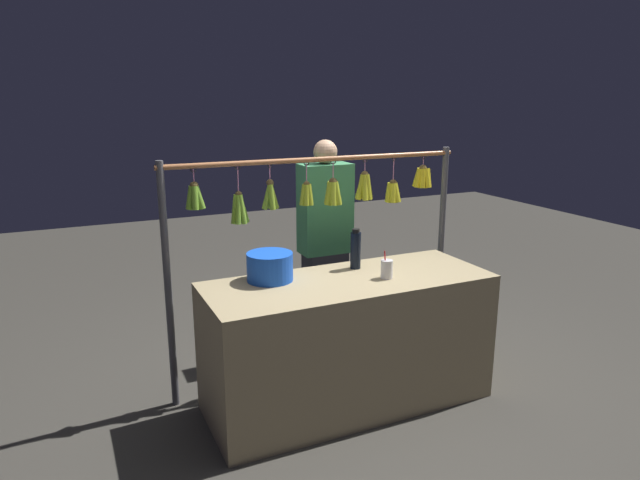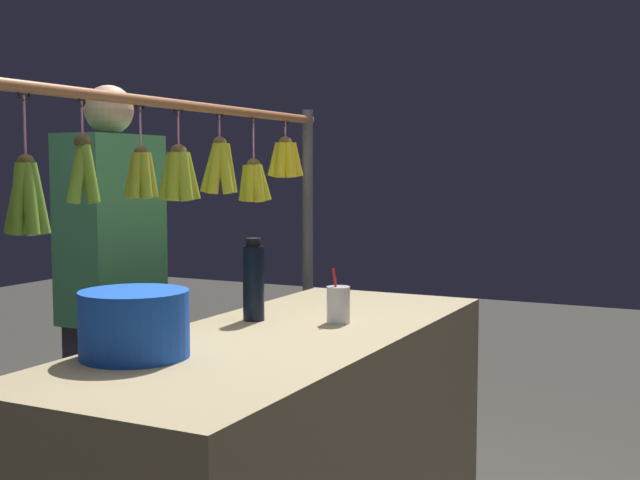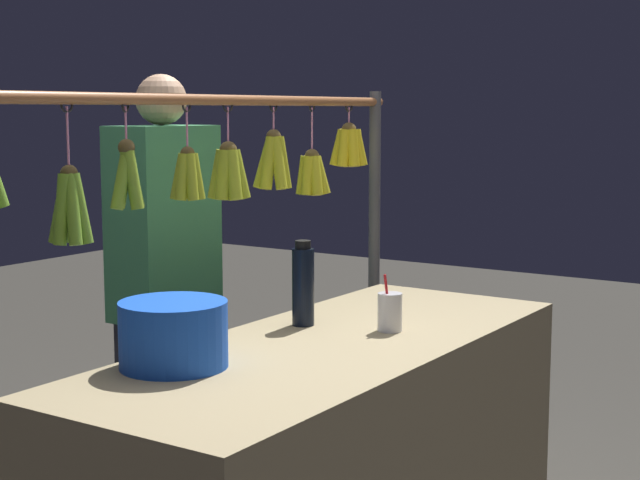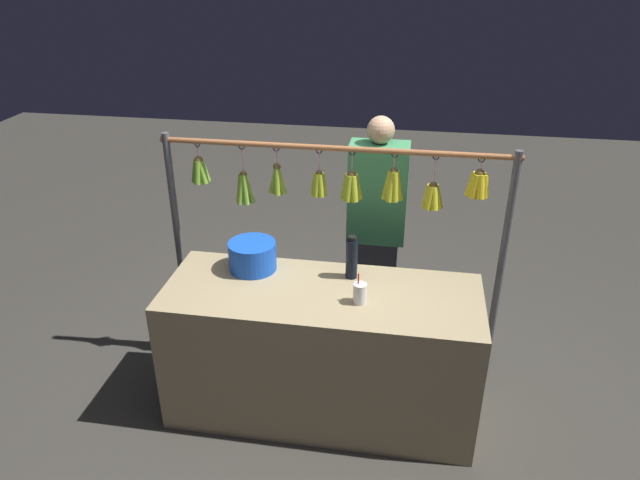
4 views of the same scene
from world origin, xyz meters
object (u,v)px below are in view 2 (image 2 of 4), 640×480
blue_bucket (134,324)px  drink_cup (338,305)px  water_bottle (254,281)px  vendor_person (113,311)px

blue_bucket → drink_cup: same height
water_bottle → blue_bucket: size_ratio=0.94×
water_bottle → drink_cup: (-0.07, 0.26, -0.07)m
blue_bucket → drink_cup: 0.70m
water_bottle → blue_bucket: bearing=-0.2°
blue_bucket → drink_cup: bearing=158.3°
blue_bucket → vendor_person: size_ratio=0.17×
water_bottle → drink_cup: bearing=106.2°
drink_cup → vendor_person: 0.90m
drink_cup → vendor_person: bearing=-91.0°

